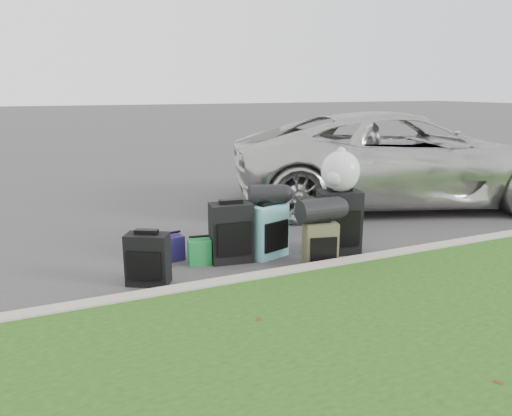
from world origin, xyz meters
name	(u,v)px	position (x,y,z in m)	size (l,w,h in m)	color
ground	(269,252)	(0.00, 0.00, 0.00)	(120.00, 120.00, 0.00)	#383535
curb	(309,272)	(0.00, -1.00, 0.07)	(120.00, 0.18, 0.15)	#9E937F
suv	(400,158)	(3.35, 1.55, 0.83)	(2.74, 5.95, 1.65)	#B7B7B2
suitcase_small_black	(148,259)	(-1.65, -0.42, 0.28)	(0.45, 0.25, 0.56)	black
suitcase_large_black_left	(231,233)	(-0.57, -0.11, 0.36)	(0.50, 0.30, 0.72)	black
suitcase_olive	(320,244)	(0.33, -0.68, 0.26)	(0.38, 0.24, 0.53)	#403F29
suitcase_teal	(268,231)	(-0.09, -0.14, 0.33)	(0.46, 0.27, 0.66)	#5EA9B5
suitcase_large_black_right	(339,222)	(0.79, -0.37, 0.40)	(0.53, 0.32, 0.80)	black
tote_green	(199,252)	(-0.95, -0.04, 0.15)	(0.27, 0.21, 0.30)	#1B7935
tote_navy	(171,248)	(-1.23, 0.24, 0.15)	(0.28, 0.22, 0.30)	#201752
duffel_left	(320,210)	(0.34, -0.63, 0.66)	(0.28, 0.28, 0.52)	black
duffel_right	(267,194)	(-0.08, -0.08, 0.78)	(0.24, 0.24, 0.44)	black
trash_bag	(340,171)	(0.80, -0.34, 1.05)	(0.49, 0.49, 0.49)	silver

